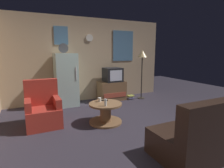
{
  "coord_description": "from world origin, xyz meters",
  "views": [
    {
      "loc": [
        -1.79,
        -3.08,
        1.54
      ],
      "look_at": [
        0.1,
        0.9,
        0.75
      ],
      "focal_mm": 28.78,
      "sensor_mm": 36.0,
      "label": 1
    }
  ],
  "objects": [
    {
      "name": "standing_lamp",
      "position": [
        1.61,
        1.8,
        1.36
      ],
      "size": [
        0.32,
        0.32,
        1.59
      ],
      "color": "#332D28",
      "rests_on": "ground_plane"
    },
    {
      "name": "wall_with_art",
      "position": [
        0.01,
        2.45,
        1.3
      ],
      "size": [
        5.2,
        0.12,
        2.58
      ],
      "color": "tan",
      "rests_on": "ground_plane"
    },
    {
      "name": "couch",
      "position": [
        0.63,
        -1.42,
        0.31
      ],
      "size": [
        1.7,
        0.8,
        0.92
      ],
      "color": "black",
      "rests_on": "ground_plane"
    },
    {
      "name": "fridge",
      "position": [
        -0.8,
        2.07,
        0.75
      ],
      "size": [
        0.6,
        0.62,
        1.77
      ],
      "color": "silver",
      "rests_on": "ground_plane"
    },
    {
      "name": "coffee_table",
      "position": [
        -0.31,
        0.38,
        0.22
      ],
      "size": [
        0.72,
        0.72,
        0.44
      ],
      "color": "brown",
      "rests_on": "ground_plane"
    },
    {
      "name": "wine_glass",
      "position": [
        -0.39,
        0.19,
        0.52
      ],
      "size": [
        0.05,
        0.05,
        0.15
      ],
      "primitive_type": "cylinder",
      "color": "silver",
      "rests_on": "coffee_table"
    },
    {
      "name": "tv_stand",
      "position": [
        0.63,
        2.05,
        0.3
      ],
      "size": [
        0.84,
        0.53,
        0.6
      ],
      "color": "brown",
      "rests_on": "ground_plane"
    },
    {
      "name": "crt_tv",
      "position": [
        0.67,
        2.05,
        0.82
      ],
      "size": [
        0.54,
        0.51,
        0.44
      ],
      "color": "black",
      "rests_on": "tv_stand"
    },
    {
      "name": "armchair",
      "position": [
        -1.55,
        0.82,
        0.34
      ],
      "size": [
        0.68,
        0.68,
        0.96
      ],
      "color": "#A52D23",
      "rests_on": "ground_plane"
    },
    {
      "name": "mug_ceramic_white",
      "position": [
        -0.38,
        0.54,
        0.49
      ],
      "size": [
        0.08,
        0.08,
        0.09
      ],
      "primitive_type": "cylinder",
      "color": "silver",
      "rests_on": "coffee_table"
    },
    {
      "name": "ground_plane",
      "position": [
        0.0,
        0.0,
        0.0
      ],
      "size": [
        12.0,
        12.0,
        0.0
      ],
      "primitive_type": "plane",
      "color": "#2D2833"
    },
    {
      "name": "book_stack",
      "position": [
        1.23,
        1.86,
        0.07
      ],
      "size": [
        0.22,
        0.17,
        0.13
      ],
      "color": "#714B52",
      "rests_on": "ground_plane"
    },
    {
      "name": "remote_control",
      "position": [
        -0.25,
        0.57,
        0.45
      ],
      "size": [
        0.15,
        0.1,
        0.02
      ],
      "primitive_type": "cube",
      "rotation": [
        0.0,
        0.0,
        -0.43
      ],
      "color": "black",
      "rests_on": "coffee_table"
    }
  ]
}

